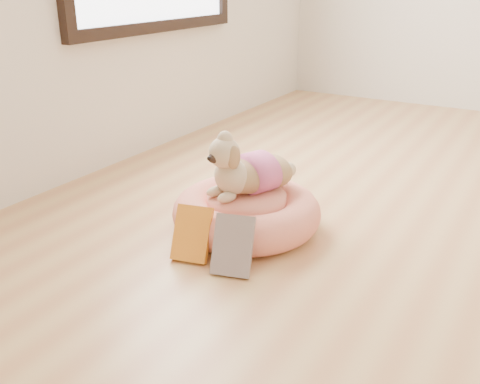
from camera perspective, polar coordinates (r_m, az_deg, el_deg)
The scene contains 4 objects.
pet_bed at distance 2.08m, azimuth 0.71°, elevation -2.19°, with size 0.58×0.58×0.15m.
dog at distance 2.03m, azimuth 0.75°, elevation 3.49°, with size 0.25×0.36×0.27m, color brown, non-canonical shape.
book_yellow at distance 1.88m, azimuth -5.14°, elevation -4.45°, with size 0.13×0.02×0.20m, color yellow.
book_white at distance 1.79m, azimuth -0.77°, elevation -5.71°, with size 0.13×0.02×0.20m, color silver.
Camera 1 is at (-0.05, -1.96, 0.94)m, focal length 40.00 mm.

